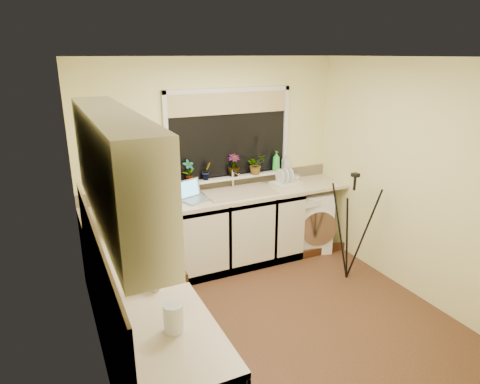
# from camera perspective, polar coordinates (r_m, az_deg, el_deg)

# --- Properties ---
(floor) EXTENTS (3.20, 3.20, 0.00)m
(floor) POSITION_cam_1_polar(r_m,az_deg,el_deg) (4.35, 4.43, -16.48)
(floor) COLOR brown
(floor) RESTS_ON ground
(ceiling) EXTENTS (3.20, 3.20, 0.00)m
(ceiling) POSITION_cam_1_polar(r_m,az_deg,el_deg) (3.58, 5.42, 17.75)
(ceiling) COLOR white
(ceiling) RESTS_ON ground
(wall_back) EXTENTS (3.20, 0.00, 3.20)m
(wall_back) POSITION_cam_1_polar(r_m,az_deg,el_deg) (5.09, -3.59, 3.98)
(wall_back) COLOR #F6F0A4
(wall_back) RESTS_ON ground
(wall_front) EXTENTS (3.20, 0.00, 3.20)m
(wall_front) POSITION_cam_1_polar(r_m,az_deg,el_deg) (2.72, 21.13, -10.54)
(wall_front) COLOR #F6F0A4
(wall_front) RESTS_ON ground
(wall_left) EXTENTS (0.00, 3.00, 3.00)m
(wall_left) POSITION_cam_1_polar(r_m,az_deg,el_deg) (3.34, -19.76, -4.91)
(wall_left) COLOR #F6F0A4
(wall_left) RESTS_ON ground
(wall_right) EXTENTS (0.00, 3.00, 3.00)m
(wall_right) POSITION_cam_1_polar(r_m,az_deg,el_deg) (4.77, 21.78, 1.71)
(wall_right) COLOR #F6F0A4
(wall_right) RESTS_ON ground
(base_cabinet_back) EXTENTS (2.55, 0.60, 0.86)m
(base_cabinet_back) POSITION_cam_1_polar(r_m,az_deg,el_deg) (4.98, -5.61, -6.11)
(base_cabinet_back) COLOR silver
(base_cabinet_back) RESTS_ON floor
(base_cabinet_left) EXTENTS (0.54, 2.40, 0.86)m
(base_cabinet_left) POSITION_cam_1_polar(r_m,az_deg,el_deg) (3.50, -12.61, -18.09)
(base_cabinet_left) COLOR silver
(base_cabinet_left) RESTS_ON floor
(worktop_back) EXTENTS (3.20, 0.60, 0.04)m
(worktop_back) POSITION_cam_1_polar(r_m,az_deg,el_deg) (4.92, -2.21, -0.69)
(worktop_back) COLOR beige
(worktop_back) RESTS_ON base_cabinet_back
(worktop_left) EXTENTS (0.60, 2.40, 0.04)m
(worktop_left) POSITION_cam_1_polar(r_m,az_deg,el_deg) (3.25, -13.16, -11.67)
(worktop_left) COLOR beige
(worktop_left) RESTS_ON base_cabinet_left
(upper_cabinet) EXTENTS (0.28, 1.90, 0.70)m
(upper_cabinet) POSITION_cam_1_polar(r_m,az_deg,el_deg) (2.75, -16.69, 3.22)
(upper_cabinet) COLOR silver
(upper_cabinet) RESTS_ON wall_left
(splashback_left) EXTENTS (0.02, 2.40, 0.45)m
(splashback_left) POSITION_cam_1_polar(r_m,az_deg,el_deg) (3.11, -18.72, -8.59)
(splashback_left) COLOR beige
(splashback_left) RESTS_ON wall_left
(splashback_back) EXTENTS (3.20, 0.02, 0.14)m
(splashback_back) POSITION_cam_1_polar(r_m,az_deg,el_deg) (5.15, -3.49, 1.20)
(splashback_back) COLOR beige
(splashback_back) RESTS_ON wall_back
(window_glass) EXTENTS (1.50, 0.02, 1.00)m
(window_glass) POSITION_cam_1_polar(r_m,az_deg,el_deg) (5.08, -1.49, 7.74)
(window_glass) COLOR black
(window_glass) RESTS_ON wall_back
(window_blind) EXTENTS (1.50, 0.02, 0.25)m
(window_blind) POSITION_cam_1_polar(r_m,az_deg,el_deg) (5.00, -1.41, 11.92)
(window_blind) COLOR tan
(window_blind) RESTS_ON wall_back
(windowsill) EXTENTS (1.60, 0.14, 0.03)m
(windowsill) POSITION_cam_1_polar(r_m,az_deg,el_deg) (5.15, -1.20, 2.00)
(windowsill) COLOR white
(windowsill) RESTS_ON wall_back
(sink) EXTENTS (0.82, 0.46, 0.03)m
(sink) POSITION_cam_1_polar(r_m,az_deg,el_deg) (4.99, -0.11, -0.01)
(sink) COLOR tan
(sink) RESTS_ON worktop_back
(faucet) EXTENTS (0.03, 0.03, 0.24)m
(faucet) POSITION_cam_1_polar(r_m,az_deg,el_deg) (5.11, -0.97, 1.70)
(faucet) COLOR silver
(faucet) RESTS_ON worktop_back
(washing_machine) EXTENTS (0.69, 0.67, 0.79)m
(washing_machine) POSITION_cam_1_polar(r_m,az_deg,el_deg) (5.62, 8.96, -3.71)
(washing_machine) COLOR white
(washing_machine) RESTS_ON floor
(laptop) EXTENTS (0.37, 0.35, 0.22)m
(laptop) POSITION_cam_1_polar(r_m,az_deg,el_deg) (4.79, -6.40, -0.36)
(laptop) COLOR #93939A
(laptop) RESTS_ON worktop_back
(kettle) EXTENTS (0.17, 0.17, 0.22)m
(kettle) POSITION_cam_1_polar(r_m,az_deg,el_deg) (3.95, -15.62, -4.20)
(kettle) COLOR silver
(kettle) RESTS_ON worktop_left
(dish_rack) EXTENTS (0.39, 0.32, 0.05)m
(dish_rack) POSITION_cam_1_polar(r_m,az_deg,el_deg) (5.29, 6.20, 1.10)
(dish_rack) COLOR silver
(dish_rack) RESTS_ON worktop_back
(tripod) EXTENTS (0.82, 0.82, 1.26)m
(tripod) POSITION_cam_1_polar(r_m,az_deg,el_deg) (4.88, 14.77, -4.65)
(tripod) COLOR black
(tripod) RESTS_ON floor
(glass_jug) EXTENTS (0.12, 0.12, 0.18)m
(glass_jug) POSITION_cam_1_polar(r_m,az_deg,el_deg) (2.63, -8.99, -16.44)
(glass_jug) COLOR white
(glass_jug) RESTS_ON worktop_left
(steel_jar) EXTENTS (0.09, 0.09, 0.12)m
(steel_jar) POSITION_cam_1_polar(r_m,az_deg,el_deg) (3.06, -13.50, -11.99)
(steel_jar) COLOR white
(steel_jar) RESTS_ON worktop_left
(microwave) EXTENTS (0.39, 0.55, 0.29)m
(microwave) POSITION_cam_1_polar(r_m,az_deg,el_deg) (4.17, -15.69, -2.55)
(microwave) COLOR white
(microwave) RESTS_ON worktop_left
(plant_a) EXTENTS (0.16, 0.12, 0.27)m
(plant_a) POSITION_cam_1_polar(r_m,az_deg,el_deg) (4.90, -6.95, 2.83)
(plant_a) COLOR #999999
(plant_a) RESTS_ON windowsill
(plant_b) EXTENTS (0.14, 0.12, 0.21)m
(plant_b) POSITION_cam_1_polar(r_m,az_deg,el_deg) (4.99, -4.57, 2.83)
(plant_b) COLOR #999999
(plant_b) RESTS_ON windowsill
(plant_c) EXTENTS (0.16, 0.16, 0.27)m
(plant_c) POSITION_cam_1_polar(r_m,az_deg,el_deg) (5.12, -0.86, 3.66)
(plant_c) COLOR #999999
(plant_c) RESTS_ON windowsill
(plant_d) EXTENTS (0.26, 0.24, 0.24)m
(plant_d) POSITION_cam_1_polar(r_m,az_deg,el_deg) (5.21, 2.13, 3.74)
(plant_d) COLOR #999999
(plant_d) RESTS_ON windowsill
(soap_bottle_green) EXTENTS (0.11, 0.11, 0.25)m
(soap_bottle_green) POSITION_cam_1_polar(r_m,az_deg,el_deg) (5.38, 4.93, 4.21)
(soap_bottle_green) COLOR green
(soap_bottle_green) RESTS_ON windowsill
(soap_bottle_clear) EXTENTS (0.09, 0.09, 0.19)m
(soap_bottle_clear) POSITION_cam_1_polar(r_m,az_deg,el_deg) (5.45, 6.24, 4.02)
(soap_bottle_clear) COLOR #999999
(soap_bottle_clear) RESTS_ON windowsill
(cup_back) EXTENTS (0.16, 0.16, 0.10)m
(cup_back) POSITION_cam_1_polar(r_m,az_deg,el_deg) (5.42, 7.45, 1.75)
(cup_back) COLOR beige
(cup_back) RESTS_ON worktop_back
(cup_left) EXTENTS (0.13, 0.13, 0.09)m
(cup_left) POSITION_cam_1_polar(r_m,az_deg,el_deg) (3.06, -11.42, -12.16)
(cup_left) COLOR beige
(cup_left) RESTS_ON worktop_left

